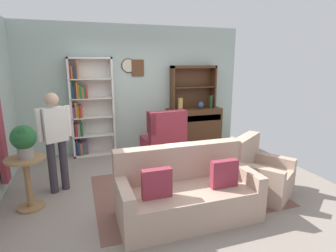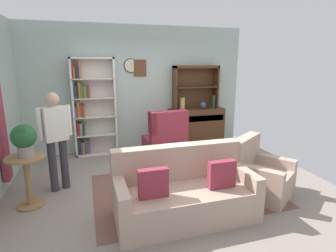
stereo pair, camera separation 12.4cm
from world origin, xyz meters
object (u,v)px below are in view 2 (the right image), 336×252
couch_floral (184,194)px  wingback_chair (165,141)px  sideboard (196,125)px  book_stack (160,164)px  person_reading (56,135)px  bottle_wine (213,102)px  plant_stand (28,176)px  vase_tall (183,104)px  coffee_table (170,170)px  vase_round (203,105)px  potted_plant_large (24,138)px  sideboard_hutch (196,81)px  armchair_floral (260,177)px  bookshelf (91,108)px

couch_floral → wingback_chair: bearing=79.7°
sideboard → book_stack: sideboard is taller
couch_floral → person_reading: person_reading is taller
bottle_wine → plant_stand: bearing=-153.4°
vase_tall → coffee_table: bearing=-114.7°
vase_tall → vase_round: (0.52, 0.01, -0.05)m
plant_stand → coffee_table: plant_stand is taller
vase_round → potted_plant_large: 3.97m
sideboard_hutch → couch_floral: 3.48m
sideboard → armchair_floral: 2.63m
vase_round → coffee_table: size_ratio=0.21×
vase_round → armchair_floral: size_ratio=0.16×
sideboard → vase_tall: 0.68m
sideboard_hutch → sideboard: bearing=-90.0°
wingback_chair → potted_plant_large: size_ratio=2.34×
sideboard → coffee_table: bearing=-122.0°
vase_tall → armchair_floral: vase_tall is taller
potted_plant_large → book_stack: bearing=-1.9°
vase_round → armchair_floral: bearing=-94.0°
bottle_wine → plant_stand: size_ratio=0.41×
vase_round → wingback_chair: (-1.10, -0.57, -0.62)m
bookshelf → sideboard_hutch: (2.43, 0.02, 0.52)m
vase_round → person_reading: person_reading is taller
wingback_chair → coffee_table: size_ratio=1.31×
sideboard → book_stack: (-1.47, -2.05, -0.06)m
wingback_chair → plant_stand: size_ratio=1.42×
person_reading → sideboard_hutch: bearing=28.8°
bookshelf → couch_floral: 3.19m
potted_plant_large → vase_tall: bearing=32.8°
armchair_floral → potted_plant_large: potted_plant_large is taller
sideboard_hutch → plant_stand: size_ratio=1.48×
wingback_chair → plant_stand: (-2.40, -1.34, 0.07)m
vase_round → book_stack: size_ratio=0.80×
bottle_wine → plant_stand: (-3.75, -1.88, -0.62)m
sideboard_hutch → bottle_wine: sideboard_hutch is taller
bottle_wine → potted_plant_large: bottle_wine is taller
bookshelf → vase_tall: bookshelf is taller
sideboard_hutch → book_stack: bearing=-124.3°
sideboard → bottle_wine: (0.39, -0.09, 0.56)m
vase_tall → potted_plant_large: size_ratio=0.62×
bottle_wine → person_reading: 3.69m
bottle_wine → armchair_floral: 2.69m
book_stack → armchair_floral: bearing=-21.9°
person_reading → couch_floral: bearing=-38.5°
sideboard_hutch → wingback_chair: size_ratio=1.05×
bookshelf → coffee_table: 2.56m
couch_floral → plant_stand: (-2.00, 0.86, 0.14)m
armchair_floral → wingback_chair: wingback_chair is taller
couch_floral → coffee_table: 0.71m
potted_plant_large → bookshelf: bearing=66.2°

